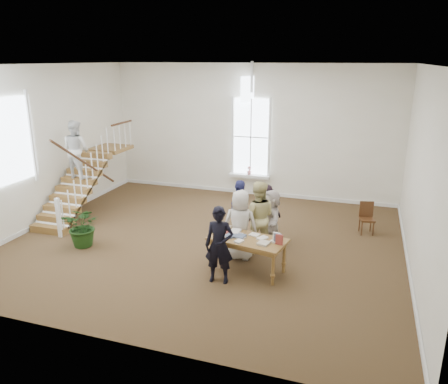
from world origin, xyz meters
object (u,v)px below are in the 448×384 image
(person_yellow, at_px, (258,217))
(woman_cluster_b, at_px, (265,211))
(library_table, at_px, (247,242))
(elderly_woman, at_px, (240,225))
(woman_cluster_a, at_px, (239,210))
(police_officer, at_px, (219,245))
(side_chair, at_px, (367,216))
(woman_cluster_c, at_px, (271,218))
(floor_plant, at_px, (84,226))

(person_yellow, bearing_deg, woman_cluster_b, -98.62)
(library_table, relative_size, woman_cluster_b, 1.27)
(elderly_woman, height_order, woman_cluster_b, elderly_woman)
(woman_cluster_a, bearing_deg, woman_cluster_b, -44.33)
(police_officer, height_order, side_chair, police_officer)
(person_yellow, height_order, woman_cluster_a, person_yellow)
(police_officer, relative_size, woman_cluster_c, 1.12)
(library_table, height_order, woman_cluster_a, woman_cluster_a)
(library_table, height_order, woman_cluster_b, woman_cluster_b)
(library_table, distance_m, woman_cluster_b, 2.15)
(woman_cluster_b, distance_m, side_chair, 2.84)
(elderly_woman, distance_m, floor_plant, 4.05)
(woman_cluster_a, relative_size, floor_plant, 1.50)
(floor_plant, bearing_deg, woman_cluster_a, 24.63)
(woman_cluster_a, bearing_deg, side_chair, -55.54)
(library_table, bearing_deg, police_officer, -113.14)
(library_table, xyz_separation_m, person_yellow, (-0.03, 1.09, 0.20))
(library_table, relative_size, elderly_woman, 1.07)
(elderly_woman, distance_m, woman_cluster_a, 1.16)
(floor_plant, bearing_deg, police_officer, -9.96)
(police_officer, distance_m, person_yellow, 1.80)
(police_officer, relative_size, side_chair, 1.93)
(library_table, bearing_deg, woman_cluster_a, 121.98)
(person_yellow, height_order, floor_plant, person_yellow)
(person_yellow, bearing_deg, police_officer, 65.86)
(police_officer, bearing_deg, woman_cluster_c, 67.13)
(person_yellow, relative_size, woman_cluster_a, 1.12)
(police_officer, height_order, woman_cluster_a, police_officer)
(library_table, xyz_separation_m, woman_cluster_a, (-0.68, 1.70, 0.10))
(person_yellow, distance_m, woman_cluster_b, 1.07)
(police_officer, distance_m, floor_plant, 3.97)
(person_yellow, xyz_separation_m, floor_plant, (-4.30, -1.07, -0.37))
(library_table, relative_size, police_officer, 1.08)
(woman_cluster_c, height_order, side_chair, woman_cluster_c)
(floor_plant, bearing_deg, person_yellow, 13.94)
(woman_cluster_b, distance_m, woman_cluster_c, 0.72)
(woman_cluster_b, bearing_deg, library_table, 56.36)
(library_table, bearing_deg, person_yellow, 101.82)
(elderly_woman, height_order, side_chair, elderly_woman)
(elderly_woman, height_order, person_yellow, person_yellow)
(library_table, relative_size, woman_cluster_a, 1.12)
(woman_cluster_a, bearing_deg, woman_cluster_c, -93.73)
(woman_cluster_a, bearing_deg, library_table, -149.38)
(elderly_woman, bearing_deg, woman_cluster_c, -123.28)
(police_officer, xyz_separation_m, person_yellow, (0.40, 1.75, 0.06))
(woman_cluster_c, bearing_deg, elderly_woman, -57.82)
(library_table, xyz_separation_m, police_officer, (-0.43, -0.66, 0.13))
(woman_cluster_a, relative_size, woman_cluster_c, 1.07)
(elderly_woman, relative_size, floor_plant, 1.57)
(person_yellow, distance_m, woman_cluster_a, 0.89)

